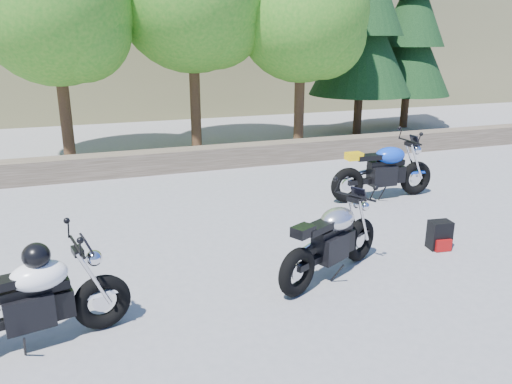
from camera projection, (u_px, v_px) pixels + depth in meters
ground at (267, 267)px, 6.74m from camera, size 90.00×90.00×0.00m
stone_wall at (183, 160)px, 11.61m from camera, size 22.00×0.55×0.50m
tree_decid_left at (58, 7)px, 11.32m from camera, size 3.67×3.67×5.62m
tree_decid_right at (306, 17)px, 13.13m from camera, size 3.54×3.54×5.41m
conifer_near at (364, 13)px, 15.01m from camera, size 3.17×3.17×7.06m
conifer_far at (412, 28)px, 16.38m from camera, size 2.82×2.82×6.27m
silver_bike at (332, 241)px, 6.34m from camera, size 1.83×1.03×0.99m
white_bike at (28, 299)px, 4.83m from camera, size 1.96×0.68×1.09m
blue_bike at (384, 171)px, 9.48m from camera, size 2.18×0.69×1.10m
backpack at (440, 235)px, 7.27m from camera, size 0.34×0.30×0.42m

